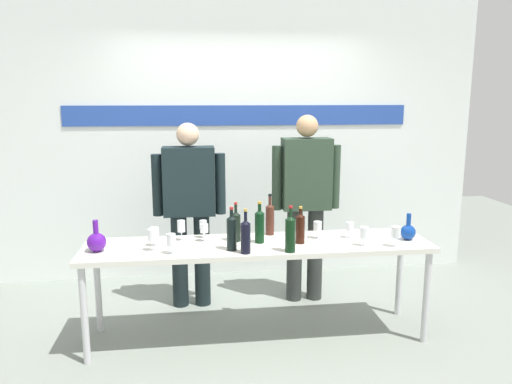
% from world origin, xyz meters
% --- Properties ---
extents(ground_plane, '(10.00, 10.00, 0.00)m').
position_xyz_m(ground_plane, '(0.00, 0.00, 0.00)').
color(ground_plane, gray).
extents(back_wall, '(4.95, 0.11, 3.00)m').
position_xyz_m(back_wall, '(0.00, 1.49, 1.50)').
color(back_wall, white).
rests_on(back_wall, ground).
extents(display_table, '(2.62, 0.59, 0.76)m').
position_xyz_m(display_table, '(0.00, 0.00, 0.70)').
color(display_table, silver).
rests_on(display_table, ground).
extents(decanter_blue_left, '(0.14, 0.14, 0.23)m').
position_xyz_m(decanter_blue_left, '(-1.18, -0.05, 0.84)').
color(decanter_blue_left, '#531694').
rests_on(decanter_blue_left, display_table).
extents(decanter_blue_right, '(0.12, 0.12, 0.21)m').
position_xyz_m(decanter_blue_right, '(1.17, -0.05, 0.83)').
color(decanter_blue_right, navy).
rests_on(decanter_blue_right, display_table).
extents(presenter_left, '(0.63, 0.22, 1.64)m').
position_xyz_m(presenter_left, '(-0.52, 0.68, 0.94)').
color(presenter_left, black).
rests_on(presenter_left, ground).
extents(presenter_right, '(0.62, 0.22, 1.70)m').
position_xyz_m(presenter_right, '(0.52, 0.68, 0.98)').
color(presenter_right, '#2F3331').
rests_on(presenter_right, ground).
extents(wine_bottle_0, '(0.07, 0.07, 0.32)m').
position_xyz_m(wine_bottle_0, '(-0.12, -0.23, 0.89)').
color(wine_bottle_0, black).
rests_on(wine_bottle_0, display_table).
extents(wine_bottle_1, '(0.07, 0.07, 0.29)m').
position_xyz_m(wine_bottle_1, '(0.31, -0.04, 0.88)').
color(wine_bottle_1, black).
rests_on(wine_bottle_1, display_table).
extents(wine_bottle_2, '(0.07, 0.07, 0.34)m').
position_xyz_m(wine_bottle_2, '(0.20, -0.24, 0.90)').
color(wine_bottle_2, black).
rests_on(wine_bottle_2, display_table).
extents(wine_bottle_3, '(0.07, 0.07, 0.32)m').
position_xyz_m(wine_bottle_3, '(-0.21, -0.14, 0.90)').
color(wine_bottle_3, black).
rests_on(wine_bottle_3, display_table).
extents(wine_bottle_4, '(0.07, 0.07, 0.33)m').
position_xyz_m(wine_bottle_4, '(0.12, 0.23, 0.90)').
color(wine_bottle_4, '#4B241A').
rests_on(wine_bottle_4, display_table).
extents(wine_bottle_5, '(0.07, 0.07, 0.31)m').
position_xyz_m(wine_bottle_5, '(-0.16, 0.08, 0.89)').
color(wine_bottle_5, black).
rests_on(wine_bottle_5, display_table).
extents(wine_bottle_6, '(0.07, 0.07, 0.32)m').
position_xyz_m(wine_bottle_6, '(0.01, 0.02, 0.90)').
color(wine_bottle_6, black).
rests_on(wine_bottle_6, display_table).
extents(wine_glass_left_0, '(0.06, 0.06, 0.14)m').
position_xyz_m(wine_glass_left_0, '(-0.41, 0.20, 0.86)').
color(wine_glass_left_0, white).
rests_on(wine_glass_left_0, display_table).
extents(wine_glass_left_1, '(0.07, 0.07, 0.15)m').
position_xyz_m(wine_glass_left_1, '(-0.64, -0.18, 0.86)').
color(wine_glass_left_1, white).
rests_on(wine_glass_left_1, display_table).
extents(wine_glass_left_2, '(0.06, 0.06, 0.14)m').
position_xyz_m(wine_glass_left_2, '(-0.41, 0.10, 0.86)').
color(wine_glass_left_2, white).
rests_on(wine_glass_left_2, display_table).
extents(wine_glass_left_3, '(0.07, 0.07, 0.16)m').
position_xyz_m(wine_glass_left_3, '(-0.78, -0.09, 0.88)').
color(wine_glass_left_3, white).
rests_on(wine_glass_left_3, display_table).
extents(wine_glass_left_4, '(0.07, 0.07, 0.14)m').
position_xyz_m(wine_glass_left_4, '(-0.77, 0.03, 0.86)').
color(wine_glass_left_4, white).
rests_on(wine_glass_left_4, display_table).
extents(wine_glass_left_5, '(0.06, 0.06, 0.16)m').
position_xyz_m(wine_glass_left_5, '(-0.58, 0.15, 0.87)').
color(wine_glass_left_5, white).
rests_on(wine_glass_left_5, display_table).
extents(wine_glass_right_0, '(0.07, 0.07, 0.14)m').
position_xyz_m(wine_glass_right_0, '(0.77, -0.16, 0.86)').
color(wine_glass_right_0, white).
rests_on(wine_glass_right_0, display_table).
extents(wine_glass_right_1, '(0.06, 0.06, 0.13)m').
position_xyz_m(wine_glass_right_1, '(0.73, 0.05, 0.85)').
color(wine_glass_right_1, white).
rests_on(wine_glass_right_1, display_table).
extents(wine_glass_right_2, '(0.07, 0.07, 0.15)m').
position_xyz_m(wine_glass_right_2, '(0.99, -0.21, 0.87)').
color(wine_glass_right_2, white).
rests_on(wine_glass_right_2, display_table).
extents(wine_glass_right_3, '(0.06, 0.06, 0.14)m').
position_xyz_m(wine_glass_right_3, '(0.48, 0.07, 0.86)').
color(wine_glass_right_3, white).
rests_on(wine_glass_right_3, display_table).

